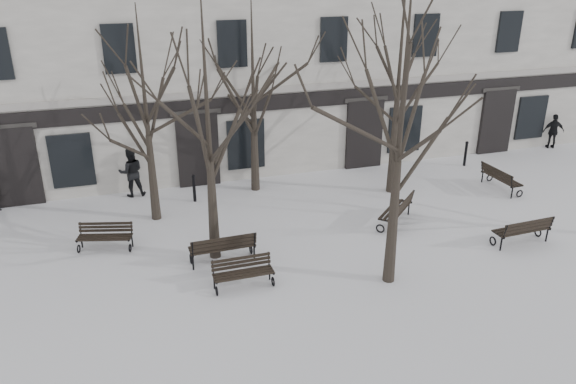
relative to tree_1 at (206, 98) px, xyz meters
name	(u,v)px	position (x,y,z in m)	size (l,w,h in m)	color
ground	(364,270)	(3.96, -2.08, -4.85)	(100.00, 100.00, 0.00)	white
building	(252,24)	(3.97, 10.88, 0.67)	(40.40, 10.20, 11.40)	silver
tree_1	(206,98)	(0.00, 0.00, 0.00)	(5.43, 5.43, 7.76)	black
tree_2	(403,94)	(4.38, -2.77, 0.42)	(5.90, 5.90, 8.42)	black
tree_4	(144,91)	(-1.46, 3.24, -0.41)	(4.98, 4.98, 7.11)	black
tree_5	(253,70)	(2.45, 4.75, -0.25)	(5.15, 5.15, 7.36)	black
tree_6	(401,47)	(7.37, 3.04, 0.59)	(6.09, 6.09, 8.70)	black
bench_0	(243,272)	(0.43, -1.88, -4.40)	(1.66, 0.62, 0.83)	black
bench_1	(223,247)	(0.16, -0.46, -4.32)	(1.95, 0.75, 0.97)	black
bench_2	(523,230)	(9.32, -2.09, -4.34)	(1.89, 0.76, 0.94)	black
bench_3	(105,236)	(-3.14, 1.47, -4.40)	(1.73, 1.00, 0.83)	black
bench_4	(398,210)	(6.27, 0.39, -4.33)	(1.81, 1.79, 0.96)	black
bench_5	(500,178)	(11.45, 1.93, -4.35)	(0.74, 1.85, 0.92)	black
bollard_a	(194,187)	(0.02, 4.30, -4.28)	(0.14, 0.14, 1.05)	black
bollard_b	(466,153)	(11.73, 4.68, -4.26)	(0.14, 0.14, 1.10)	black
pedestrian_b	(134,195)	(-2.11, 5.54, -4.85)	(0.92, 0.71, 1.89)	black
pedestrian_c	(550,148)	(17.03, 5.59, -4.85)	(0.95, 0.40, 1.62)	black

